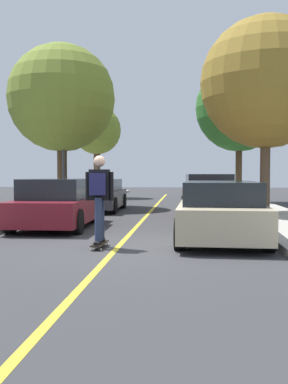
{
  "coord_description": "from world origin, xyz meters",
  "views": [
    {
      "loc": [
        1.38,
        -9.04,
        1.52
      ],
      "look_at": [
        -0.11,
        7.06,
        0.85
      ],
      "focal_mm": 41.78,
      "sensor_mm": 36.0,
      "label": 1
    }
  ],
  "objects_px": {
    "street_tree_left_near": "(97,131)",
    "street_tree_right_near": "(239,108)",
    "parked_car_left_near": "(97,195)",
    "street_tree_left_nearest": "(62,98)",
    "street_tree_right_nearest": "(266,83)",
    "skateboarder": "(99,193)",
    "parked_car_right_nearest": "(220,210)",
    "parked_car_right_near": "(207,195)",
    "skateboard": "(100,244)",
    "parked_car_left_nearest": "(58,204)",
    "streetlamp": "(63,125)"
  },
  "relations": [
    {
      "from": "parked_car_left_near",
      "to": "streetlamp",
      "type": "distance_m",
      "value": 3.69
    },
    {
      "from": "parked_car_right_near",
      "to": "street_tree_right_nearest",
      "type": "relative_size",
      "value": 0.66
    },
    {
      "from": "street_tree_left_nearest",
      "to": "skateboarder",
      "type": "height_order",
      "value": "street_tree_left_nearest"
    },
    {
      "from": "street_tree_left_nearest",
      "to": "street_tree_right_near",
      "type": "relative_size",
      "value": 1.02
    },
    {
      "from": "skateboard",
      "to": "street_tree_right_nearest",
      "type": "bearing_deg",
      "value": 56.51
    },
    {
      "from": "parked_car_right_near",
      "to": "skateboard",
      "type": "bearing_deg",
      "value": -109.04
    },
    {
      "from": "parked_car_left_near",
      "to": "street_tree_left_nearest",
      "type": "distance_m",
      "value": 4.95
    },
    {
      "from": "parked_car_right_near",
      "to": "street_tree_right_nearest",
      "type": "height_order",
      "value": "street_tree_right_nearest"
    },
    {
      "from": "parked_car_left_nearest",
      "to": "streetlamp",
      "type": "bearing_deg",
      "value": 104.17
    },
    {
      "from": "parked_car_left_nearest",
      "to": "street_tree_right_near",
      "type": "height_order",
      "value": "street_tree_right_near"
    },
    {
      "from": "street_tree_left_nearest",
      "to": "skateboarder",
      "type": "bearing_deg",
      "value": -70.6
    },
    {
      "from": "street_tree_right_nearest",
      "to": "skateboarder",
      "type": "relative_size",
      "value": 3.78
    },
    {
      "from": "streetlamp",
      "to": "skateboarder",
      "type": "xyz_separation_m",
      "value": [
        3.58,
        -10.26,
        -2.52
      ]
    },
    {
      "from": "street_tree_right_nearest",
      "to": "skateboard",
      "type": "xyz_separation_m",
      "value": [
        -4.48,
        -6.77,
        -4.53
      ]
    },
    {
      "from": "parked_car_left_nearest",
      "to": "street_tree_right_nearest",
      "type": "xyz_separation_m",
      "value": [
        6.31,
        3.47,
        3.95
      ]
    },
    {
      "from": "street_tree_left_near",
      "to": "skateboarder",
      "type": "xyz_separation_m",
      "value": [
        3.77,
        -18.64,
        -3.06
      ]
    },
    {
      "from": "parked_car_left_nearest",
      "to": "streetlamp",
      "type": "height_order",
      "value": "streetlamp"
    },
    {
      "from": "street_tree_left_nearest",
      "to": "street_tree_left_near",
      "type": "distance_m",
      "value": 7.97
    },
    {
      "from": "parked_car_left_near",
      "to": "street_tree_left_nearest",
      "type": "height_order",
      "value": "street_tree_left_nearest"
    },
    {
      "from": "streetlamp",
      "to": "skateboard",
      "type": "xyz_separation_m",
      "value": [
        3.58,
        -10.22,
        -3.55
      ]
    },
    {
      "from": "street_tree_left_near",
      "to": "street_tree_left_nearest",
      "type": "bearing_deg",
      "value": -90.0
    },
    {
      "from": "street_tree_right_nearest",
      "to": "street_tree_left_nearest",
      "type": "bearing_deg",
      "value": 154.68
    },
    {
      "from": "parked_car_right_nearest",
      "to": "skateboard",
      "type": "height_order",
      "value": "parked_car_right_nearest"
    },
    {
      "from": "skateboard",
      "to": "parked_car_left_nearest",
      "type": "bearing_deg",
      "value": 119.08
    },
    {
      "from": "parked_car_right_near",
      "to": "street_tree_left_near",
      "type": "xyz_separation_m",
      "value": [
        -6.31,
        11.24,
        3.44
      ]
    },
    {
      "from": "street_tree_right_near",
      "to": "skateboarder",
      "type": "distance_m",
      "value": 15.55
    },
    {
      "from": "street_tree_right_nearest",
      "to": "skateboarder",
      "type": "height_order",
      "value": "street_tree_right_nearest"
    },
    {
      "from": "street_tree_right_nearest",
      "to": "streetlamp",
      "type": "height_order",
      "value": "street_tree_right_nearest"
    },
    {
      "from": "street_tree_left_near",
      "to": "skateboarder",
      "type": "height_order",
      "value": "street_tree_left_near"
    },
    {
      "from": "skateboard",
      "to": "skateboarder",
      "type": "xyz_separation_m",
      "value": [
        -0.0,
        -0.03,
        1.03
      ]
    },
    {
      "from": "parked_car_left_nearest",
      "to": "street_tree_right_nearest",
      "type": "height_order",
      "value": "street_tree_right_nearest"
    },
    {
      "from": "parked_car_left_nearest",
      "to": "parked_car_right_nearest",
      "type": "height_order",
      "value": "parked_car_left_nearest"
    },
    {
      "from": "street_tree_right_near",
      "to": "skateboard",
      "type": "xyz_separation_m",
      "value": [
        -4.48,
        -14.38,
        -4.78
      ]
    },
    {
      "from": "skateboard",
      "to": "parked_car_right_near",
      "type": "bearing_deg",
      "value": 70.96
    },
    {
      "from": "parked_car_right_near",
      "to": "streetlamp",
      "type": "xyz_separation_m",
      "value": [
        -6.13,
        2.85,
        2.9
      ]
    },
    {
      "from": "street_tree_left_near",
      "to": "streetlamp",
      "type": "xyz_separation_m",
      "value": [
        0.19,
        -8.38,
        -0.54
      ]
    },
    {
      "from": "street_tree_left_near",
      "to": "streetlamp",
      "type": "bearing_deg",
      "value": -88.73
    },
    {
      "from": "street_tree_right_nearest",
      "to": "skateboarder",
      "type": "xyz_separation_m",
      "value": [
        -4.48,
        -6.8,
        -3.5
      ]
    },
    {
      "from": "parked_car_right_near",
      "to": "skateboarder",
      "type": "bearing_deg",
      "value": -108.97
    },
    {
      "from": "parked_car_right_nearest",
      "to": "street_tree_left_near",
      "type": "xyz_separation_m",
      "value": [
        -6.31,
        17.22,
        3.51
      ]
    },
    {
      "from": "street_tree_left_near",
      "to": "street_tree_right_near",
      "type": "height_order",
      "value": "street_tree_right_near"
    },
    {
      "from": "street_tree_left_nearest",
      "to": "street_tree_right_nearest",
      "type": "height_order",
      "value": "street_tree_left_nearest"
    },
    {
      "from": "parked_car_right_nearest",
      "to": "street_tree_right_nearest",
      "type": "xyz_separation_m",
      "value": [
        1.94,
        5.38,
        3.94
      ]
    },
    {
      "from": "street_tree_right_nearest",
      "to": "parked_car_right_nearest",
      "type": "bearing_deg",
      "value": -109.8
    },
    {
      "from": "parked_car_right_nearest",
      "to": "skateboarder",
      "type": "height_order",
      "value": "skateboarder"
    },
    {
      "from": "parked_car_left_nearest",
      "to": "streetlamp",
      "type": "relative_size",
      "value": 0.67
    },
    {
      "from": "skateboarder",
      "to": "street_tree_left_nearest",
      "type": "bearing_deg",
      "value": 109.4
    },
    {
      "from": "street_tree_left_nearest",
      "to": "parked_car_left_nearest",
      "type": "bearing_deg",
      "value": -75.28
    },
    {
      "from": "street_tree_left_near",
      "to": "street_tree_right_near",
      "type": "relative_size",
      "value": 0.8
    },
    {
      "from": "parked_car_right_nearest",
      "to": "skateboarder",
      "type": "relative_size",
      "value": 2.54
    }
  ]
}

